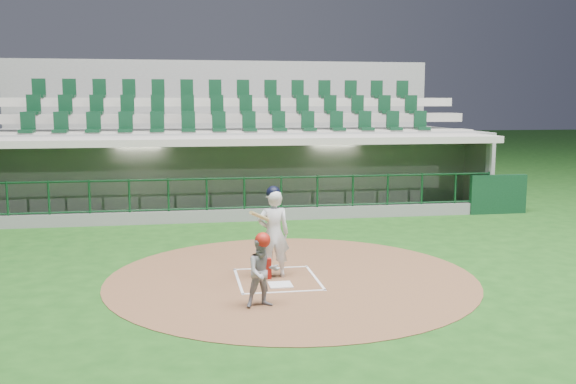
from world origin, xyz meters
name	(u,v)px	position (x,y,z in m)	size (l,w,h in m)	color
ground	(275,276)	(0.00, 0.00, 0.00)	(120.00, 120.00, 0.00)	#174313
dirt_circle	(292,278)	(0.30, -0.20, 0.01)	(7.20, 7.20, 0.01)	brown
home_plate	(280,285)	(0.00, -0.70, 0.02)	(0.43, 0.43, 0.02)	white
batter_box_chalk	(277,279)	(0.00, -0.30, 0.02)	(1.55, 1.80, 0.01)	white
dugout_structure	(239,180)	(0.03, 7.83, 0.96)	(16.40, 3.70, 3.00)	slate
seating_deck	(230,157)	(0.00, 10.91, 1.42)	(17.00, 6.72, 5.15)	gray
batter	(273,232)	(-0.04, -0.09, 0.91)	(0.85, 0.85, 1.80)	silver
catcher	(263,270)	(-0.48, -1.88, 0.63)	(0.64, 0.54, 1.27)	#97979D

